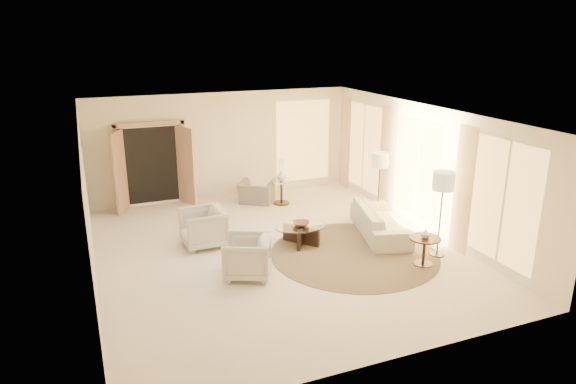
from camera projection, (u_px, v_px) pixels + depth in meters
name	position (u px, v px, depth m)	size (l,w,h in m)	color
room	(277.00, 186.00, 10.10)	(7.04, 8.04, 2.83)	silver
windows_right	(420.00, 170.00, 11.44)	(0.10, 6.40, 2.40)	#ECB65E
window_back_corner	(303.00, 141.00, 14.43)	(1.70, 0.10, 2.40)	#ECB65E
curtains_right	(395.00, 163.00, 12.23)	(0.06, 5.20, 2.60)	beige
french_doors	(153.00, 166.00, 12.90)	(1.95, 0.66, 2.16)	tan
area_rug	(354.00, 254.00, 10.37)	(3.39, 3.39, 0.01)	#3B3021
sofa	(380.00, 221.00, 11.27)	(2.16, 0.85, 0.63)	beige
armchair_left	(203.00, 226.00, 10.66)	(0.85, 0.80, 0.88)	beige
armchair_right	(247.00, 255.00, 9.32)	(0.82, 0.76, 0.84)	beige
accent_chair	(256.00, 189.00, 13.37)	(0.86, 0.56, 0.75)	gray
coffee_table	(301.00, 232.00, 10.79)	(1.21, 1.21, 0.41)	black
end_table	(424.00, 246.00, 9.79)	(0.59, 0.59, 0.56)	black
side_table	(281.00, 189.00, 13.28)	(0.55, 0.55, 0.64)	#2E2719
floor_lamp_near	(380.00, 163.00, 11.92)	(0.39, 0.39, 1.61)	#2E2719
floor_lamp_far	(443.00, 185.00, 9.87)	(0.42, 0.42, 1.74)	#2E2719
bowl	(301.00, 224.00, 10.73)	(0.35, 0.35, 0.09)	brown
end_vase	(425.00, 233.00, 9.71)	(0.17, 0.17, 0.18)	white
side_vase	(281.00, 175.00, 13.17)	(0.25, 0.25, 0.26)	white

